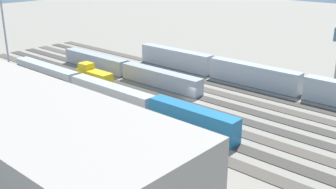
{
  "coord_description": "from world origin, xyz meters",
  "views": [
    {
      "loc": [
        -49.85,
        63.46,
        29.5
      ],
      "look_at": [
        1.32,
        5.94,
        2.5
      ],
      "focal_mm": 42.86,
      "sensor_mm": 36.0,
      "label": 1
    }
  ],
  "objects_px": {
    "light_mast_1": "(1,0)",
    "train_on_track_5": "(94,77)",
    "train_on_track_0": "(254,75)",
    "train_on_track_3": "(126,69)",
    "maintenance_shed": "(25,133)",
    "train_on_track_6": "(104,91)"
  },
  "relations": [
    {
      "from": "train_on_track_5",
      "to": "train_on_track_6",
      "type": "bearing_deg",
      "value": 152.71
    },
    {
      "from": "train_on_track_3",
      "to": "light_mast_1",
      "type": "bearing_deg",
      "value": 56.58
    },
    {
      "from": "train_on_track_6",
      "to": "train_on_track_5",
      "type": "height_order",
      "value": "train_on_track_5"
    },
    {
      "from": "maintenance_shed",
      "to": "train_on_track_0",
      "type": "bearing_deg",
      "value": -96.56
    },
    {
      "from": "train_on_track_0",
      "to": "train_on_track_5",
      "type": "xyz_separation_m",
      "value": [
        28.14,
        25.0,
        -0.46
      ]
    },
    {
      "from": "train_on_track_6",
      "to": "train_on_track_0",
      "type": "bearing_deg",
      "value": -121.58
    },
    {
      "from": "train_on_track_3",
      "to": "light_mast_1",
      "type": "height_order",
      "value": "light_mast_1"
    },
    {
      "from": "train_on_track_6",
      "to": "light_mast_1",
      "type": "relative_size",
      "value": 2.09
    },
    {
      "from": "light_mast_1",
      "to": "train_on_track_0",
      "type": "bearing_deg",
      "value": -138.73
    },
    {
      "from": "light_mast_1",
      "to": "train_on_track_5",
      "type": "bearing_deg",
      "value": -139.41
    },
    {
      "from": "light_mast_1",
      "to": "maintenance_shed",
      "type": "distance_m",
      "value": 43.29
    },
    {
      "from": "train_on_track_3",
      "to": "maintenance_shed",
      "type": "distance_m",
      "value": 45.56
    },
    {
      "from": "train_on_track_5",
      "to": "train_on_track_0",
      "type": "bearing_deg",
      "value": -138.38
    },
    {
      "from": "train_on_track_0",
      "to": "train_on_track_3",
      "type": "bearing_deg",
      "value": 28.13
    },
    {
      "from": "train_on_track_6",
      "to": "maintenance_shed",
      "type": "distance_m",
      "value": 27.86
    },
    {
      "from": "train_on_track_5",
      "to": "light_mast_1",
      "type": "height_order",
      "value": "light_mast_1"
    },
    {
      "from": "train_on_track_6",
      "to": "maintenance_shed",
      "type": "relative_size",
      "value": 1.15
    },
    {
      "from": "light_mast_1",
      "to": "maintenance_shed",
      "type": "bearing_deg",
      "value": 155.11
    },
    {
      "from": "train_on_track_6",
      "to": "light_mast_1",
      "type": "distance_m",
      "value": 31.38
    },
    {
      "from": "train_on_track_0",
      "to": "train_on_track_3",
      "type": "xyz_separation_m",
      "value": [
        28.06,
        15.0,
        -0.6
      ]
    },
    {
      "from": "train_on_track_6",
      "to": "light_mast_1",
      "type": "bearing_deg",
      "value": 17.65
    },
    {
      "from": "train_on_track_6",
      "to": "train_on_track_0",
      "type": "relative_size",
      "value": 0.93
    }
  ]
}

